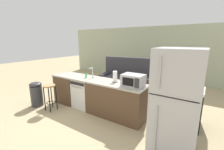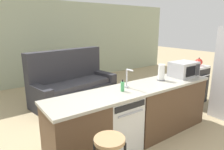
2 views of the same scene
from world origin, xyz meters
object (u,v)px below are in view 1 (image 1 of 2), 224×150
soap_bottle (86,75)px  kettle (194,87)px  trash_bin (36,94)px  stove_range (183,106)px  refrigerator (176,104)px  couch (127,79)px  microwave (133,80)px  paper_towel_roll (115,77)px  dishwasher (85,93)px  bar_stool (50,92)px

soap_bottle → kettle: kettle is taller
soap_bottle → trash_bin: soap_bottle is taller
stove_range → refrigerator: bearing=-90.0°
couch → trash_bin: bearing=-117.3°
microwave → soap_bottle: (-1.47, -0.01, -0.07)m
trash_bin → soap_bottle: bearing=29.4°
microwave → trash_bin: (-2.81, -0.76, -0.66)m
microwave → paper_towel_roll: 0.55m
microwave → dishwasher: bearing=180.0°
paper_towel_roll → bar_stool: paper_towel_roll is taller
microwave → refrigerator: bearing=-27.7°
couch → bar_stool: bearing=-107.4°
paper_towel_roll → dishwasher: bearing=-176.2°
microwave → kettle: size_ratio=2.44×
soap_bottle → trash_bin: 1.65m
refrigerator → paper_towel_roll: bearing=158.7°
soap_bottle → kettle: (2.68, 0.43, 0.01)m
stove_range → refrigerator: refrigerator is taller
kettle → soap_bottle: bearing=-170.8°
trash_bin → kettle: bearing=16.5°
paper_towel_roll → soap_bottle: paper_towel_roll is taller
stove_range → bar_stool: stove_range is taller
trash_bin → couch: (1.51, 2.94, 0.02)m
stove_range → couch: size_ratio=0.42×
soap_bottle → couch: couch is taller
refrigerator → kettle: refrigerator is taller
dishwasher → soap_bottle: (0.09, -0.01, 0.55)m
paper_towel_roll → bar_stool: 1.90m
trash_bin → couch: size_ratio=0.35×
stove_range → microwave: microwave is taller
dishwasher → couch: bearing=83.0°
refrigerator → couch: 3.63m
stove_range → paper_towel_roll: size_ratio=3.19×
dishwasher → paper_towel_roll: bearing=3.8°
microwave → couch: size_ratio=0.24×
dishwasher → couch: (0.27, 2.18, -0.03)m
bar_stool → couch: (0.90, 2.89, -0.14)m
microwave → kettle: microwave is taller
kettle → bar_stool: (-3.41, -1.14, -0.45)m
microwave → couch: (-1.29, 2.18, -0.65)m
refrigerator → couch: (-2.33, 2.72, -0.52)m
dishwasher → trash_bin: (-1.25, -0.76, -0.04)m
dishwasher → paper_towel_roll: size_ratio=2.98×
stove_range → microwave: bearing=-152.2°
refrigerator → bar_stool: (-3.24, -0.16, -0.38)m
trash_bin → stove_range: bearing=18.8°
bar_stool → trash_bin: (-0.61, -0.05, -0.16)m
paper_towel_roll → bar_stool: bearing=-154.7°
couch → paper_towel_roll: bearing=-70.5°
dishwasher → kettle: kettle is taller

